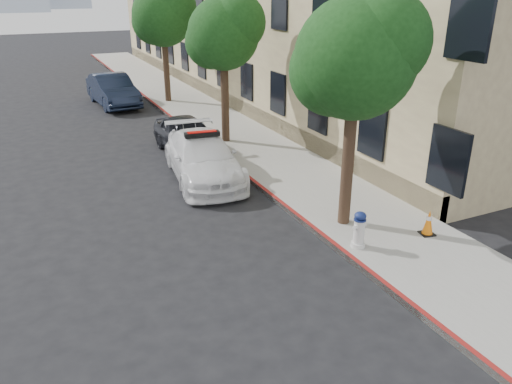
{
  "coord_description": "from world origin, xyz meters",
  "views": [
    {
      "loc": [
        -4.07,
        -11.46,
        5.81
      ],
      "look_at": [
        0.85,
        -1.07,
        1.0
      ],
      "focal_mm": 35.0,
      "sensor_mm": 36.0,
      "label": 1
    }
  ],
  "objects_px": {
    "police_car": "(203,157)",
    "parked_car_mid": "(188,136)",
    "traffic_cone": "(429,222)",
    "fire_hydrant": "(359,230)",
    "parked_car_far": "(113,90)"
  },
  "relations": [
    {
      "from": "police_car",
      "to": "traffic_cone",
      "type": "relative_size",
      "value": 7.95
    },
    {
      "from": "traffic_cone",
      "to": "police_car",
      "type": "bearing_deg",
      "value": 119.11
    },
    {
      "from": "parked_car_far",
      "to": "parked_car_mid",
      "type": "bearing_deg",
      "value": -88.57
    },
    {
      "from": "police_car",
      "to": "parked_car_mid",
      "type": "distance_m",
      "value": 2.63
    },
    {
      "from": "parked_car_far",
      "to": "traffic_cone",
      "type": "xyz_separation_m",
      "value": [
        4.13,
        -18.16,
        -0.32
      ]
    },
    {
      "from": "parked_car_mid",
      "to": "traffic_cone",
      "type": "height_order",
      "value": "parked_car_mid"
    },
    {
      "from": "police_car",
      "to": "traffic_cone",
      "type": "height_order",
      "value": "police_car"
    },
    {
      "from": "parked_car_far",
      "to": "fire_hydrant",
      "type": "height_order",
      "value": "parked_car_far"
    },
    {
      "from": "police_car",
      "to": "fire_hydrant",
      "type": "xyz_separation_m",
      "value": [
        1.61,
        -6.09,
        -0.13
      ]
    },
    {
      "from": "parked_car_mid",
      "to": "fire_hydrant",
      "type": "relative_size",
      "value": 4.53
    },
    {
      "from": "parked_car_mid",
      "to": "fire_hydrant",
      "type": "bearing_deg",
      "value": -85.15
    },
    {
      "from": "fire_hydrant",
      "to": "parked_car_far",
      "type": "bearing_deg",
      "value": 85.24
    },
    {
      "from": "parked_car_mid",
      "to": "fire_hydrant",
      "type": "xyz_separation_m",
      "value": [
        1.26,
        -8.69,
        -0.1
      ]
    },
    {
      "from": "police_car",
      "to": "parked_car_mid",
      "type": "relative_size",
      "value": 1.27
    },
    {
      "from": "parked_car_mid",
      "to": "traffic_cone",
      "type": "bearing_deg",
      "value": -73.87
    }
  ]
}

